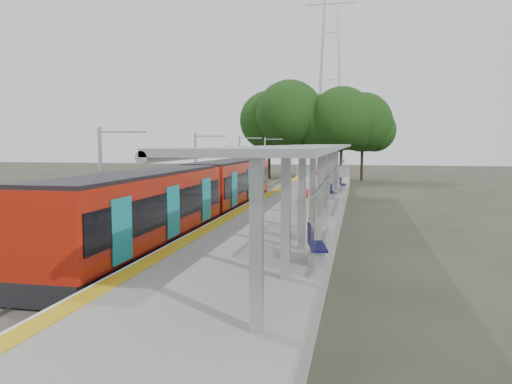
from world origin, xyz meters
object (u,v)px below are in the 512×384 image
bench_near (314,243)px  bench_far (342,183)px  litter_bin (309,228)px  train (197,194)px  info_pillar_far (317,185)px  bench_mid (331,191)px  info_pillar_near (303,218)px

bench_near → bench_far: (0.01, 25.16, -0.06)m
bench_near → litter_bin: (-0.53, 3.78, -0.17)m
train → litter_bin: (6.57, -5.88, -0.62)m
bench_near → info_pillar_far: (-1.58, 19.76, 0.17)m
bench_mid → bench_far: 6.85m
bench_mid → bench_far: bench_mid is taller
train → info_pillar_far: train is taller
bench_near → bench_far: bench_near is taller
bench_near → bench_mid: bearing=81.0°
bench_near → info_pillar_near: size_ratio=0.88×
bench_far → bench_mid: bearing=-101.1°
bench_near → info_pillar_near: info_pillar_near is taller
info_pillar_far → litter_bin: bearing=-103.6°
train → bench_near: (7.10, -9.66, -0.46)m
info_pillar_near → litter_bin: info_pillar_near is taller
train → bench_mid: (6.59, 8.67, -0.49)m
bench_near → info_pillar_far: bearing=83.9°
info_pillar_near → bench_near: bearing=-81.2°
train → info_pillar_far: size_ratio=15.51×
info_pillar_near → litter_bin: size_ratio=2.27×
bench_far → info_pillar_near: 21.67m
bench_near → info_pillar_near: 3.60m
info_pillar_near → bench_mid: bearing=85.7°
info_pillar_near → litter_bin: (0.22, 0.27, -0.42)m
train → bench_mid: bearing=52.8°
bench_far → litter_bin: size_ratio=1.77×
bench_mid → litter_bin: size_ratio=1.88×
bench_far → litter_bin: bench_far is taller
bench_near → litter_bin: 3.83m
bench_near → litter_bin: size_ratio=2.00×
train → bench_near: 12.00m
bench_far → litter_bin: bearing=-98.2°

